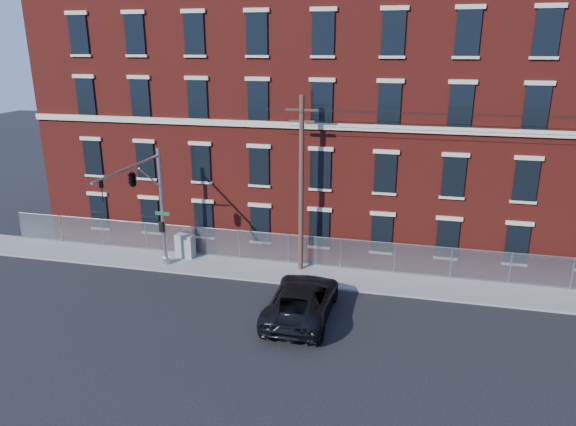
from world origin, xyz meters
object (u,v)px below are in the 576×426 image
(utility_pole_near, at_px, (301,182))
(utility_cabinet, at_px, (185,246))
(pickup_truck, at_px, (302,300))
(traffic_signal_mast, at_px, (140,189))

(utility_pole_near, distance_m, utility_cabinet, 8.58)
(utility_pole_near, relative_size, utility_cabinet, 6.93)
(utility_pole_near, xyz_separation_m, pickup_truck, (1.17, -5.28, -4.46))
(utility_pole_near, bearing_deg, traffic_signal_mast, -156.86)
(traffic_signal_mast, distance_m, utility_pole_near, 8.70)
(traffic_signal_mast, relative_size, pickup_truck, 1.11)
(traffic_signal_mast, height_order, pickup_truck, traffic_signal_mast)
(pickup_truck, distance_m, utility_cabinet, 10.07)
(traffic_signal_mast, relative_size, utility_cabinet, 4.85)
(utility_pole_near, height_order, pickup_truck, utility_pole_near)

